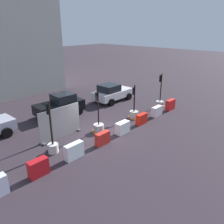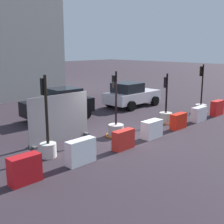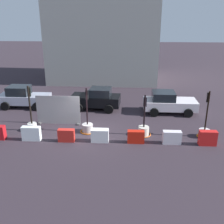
{
  "view_description": "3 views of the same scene",
  "coord_description": "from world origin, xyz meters",
  "px_view_note": "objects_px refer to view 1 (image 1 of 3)",
  "views": [
    {
      "loc": [
        -9.67,
        -10.02,
        6.76
      ],
      "look_at": [
        1.15,
        -0.05,
        1.19
      ],
      "focal_mm": 36.41,
      "sensor_mm": 36.0,
      "label": 1
    },
    {
      "loc": [
        -9.32,
        -8.82,
        4.0
      ],
      "look_at": [
        0.42,
        0.79,
        0.97
      ],
      "focal_mm": 47.4,
      "sensor_mm": 36.0,
      "label": 2
    },
    {
      "loc": [
        2.62,
        -15.31,
        7.2
      ],
      "look_at": [
        1.66,
        -0.09,
        1.51
      ],
      "focal_mm": 42.16,
      "sensor_mm": 36.0,
      "label": 3
    }
  ],
  "objects_px": {
    "construction_barrier_4": "(123,128)",
    "construction_barrier_7": "(170,105)",
    "traffic_light_4": "(160,102)",
    "car_black_sedan": "(60,105)",
    "traffic_light_2": "(99,126)",
    "traffic_light_3": "(134,113)",
    "construction_barrier_6": "(157,111)",
    "construction_barrier_5": "(142,119)",
    "car_white_van": "(112,93)",
    "construction_barrier_3": "(103,138)",
    "traffic_light_1": "(52,142)",
    "construction_barrier_2": "(74,151)",
    "construction_barrier_1": "(38,168)"
  },
  "relations": [
    {
      "from": "construction_barrier_4",
      "to": "construction_barrier_7",
      "type": "bearing_deg",
      "value": -0.45
    },
    {
      "from": "traffic_light_4",
      "to": "car_black_sedan",
      "type": "xyz_separation_m",
      "value": [
        -7.3,
        4.71,
        0.43
      ]
    },
    {
      "from": "traffic_light_2",
      "to": "traffic_light_4",
      "type": "height_order",
      "value": "traffic_light_4"
    },
    {
      "from": "traffic_light_3",
      "to": "construction_barrier_7",
      "type": "distance_m",
      "value": 3.83
    },
    {
      "from": "construction_barrier_6",
      "to": "traffic_light_3",
      "type": "bearing_deg",
      "value": 146.1
    },
    {
      "from": "construction_barrier_5",
      "to": "car_white_van",
      "type": "height_order",
      "value": "car_white_van"
    },
    {
      "from": "construction_barrier_3",
      "to": "construction_barrier_7",
      "type": "distance_m",
      "value": 8.32
    },
    {
      "from": "traffic_light_1",
      "to": "construction_barrier_3",
      "type": "xyz_separation_m",
      "value": [
        2.59,
        -1.4,
        -0.25
      ]
    },
    {
      "from": "traffic_light_1",
      "to": "traffic_light_4",
      "type": "height_order",
      "value": "traffic_light_1"
    },
    {
      "from": "construction_barrier_2",
      "to": "construction_barrier_4",
      "type": "relative_size",
      "value": 1.07
    },
    {
      "from": "construction_barrier_6",
      "to": "traffic_light_1",
      "type": "bearing_deg",
      "value": 171.83
    },
    {
      "from": "traffic_light_4",
      "to": "construction_barrier_5",
      "type": "bearing_deg",
      "value": -165.72
    },
    {
      "from": "construction_barrier_5",
      "to": "car_black_sedan",
      "type": "bearing_deg",
      "value": 117.49
    },
    {
      "from": "construction_barrier_4",
      "to": "construction_barrier_7",
      "type": "xyz_separation_m",
      "value": [
        6.31,
        -0.05,
        0.05
      ]
    },
    {
      "from": "traffic_light_2",
      "to": "traffic_light_1",
      "type": "bearing_deg",
      "value": -179.41
    },
    {
      "from": "traffic_light_3",
      "to": "construction_barrier_1",
      "type": "relative_size",
      "value": 2.74
    },
    {
      "from": "construction_barrier_2",
      "to": "traffic_light_2",
      "type": "bearing_deg",
      "value": 23.55
    },
    {
      "from": "construction_barrier_2",
      "to": "traffic_light_4",
      "type": "bearing_deg",
      "value": 6.16
    },
    {
      "from": "traffic_light_3",
      "to": "traffic_light_4",
      "type": "relative_size",
      "value": 0.89
    },
    {
      "from": "construction_barrier_5",
      "to": "traffic_light_3",
      "type": "bearing_deg",
      "value": 65.26
    },
    {
      "from": "construction_barrier_1",
      "to": "construction_barrier_6",
      "type": "relative_size",
      "value": 0.89
    },
    {
      "from": "traffic_light_2",
      "to": "construction_barrier_1",
      "type": "distance_m",
      "value": 5.53
    },
    {
      "from": "traffic_light_1",
      "to": "construction_barrier_5",
      "type": "bearing_deg",
      "value": -11.0
    },
    {
      "from": "traffic_light_2",
      "to": "construction_barrier_6",
      "type": "bearing_deg",
      "value": -14.1
    },
    {
      "from": "traffic_light_1",
      "to": "construction_barrier_4",
      "type": "xyz_separation_m",
      "value": [
        4.6,
        -1.29,
        -0.24
      ]
    },
    {
      "from": "traffic_light_1",
      "to": "construction_barrier_5",
      "type": "distance_m",
      "value": 6.88
    },
    {
      "from": "construction_barrier_2",
      "to": "construction_barrier_4",
      "type": "distance_m",
      "value": 4.16
    },
    {
      "from": "traffic_light_2",
      "to": "construction_barrier_1",
      "type": "relative_size",
      "value": 3.06
    },
    {
      "from": "construction_barrier_1",
      "to": "construction_barrier_4",
      "type": "distance_m",
      "value": 6.3
    },
    {
      "from": "car_black_sedan",
      "to": "construction_barrier_6",
      "type": "bearing_deg",
      "value": -48.27
    },
    {
      "from": "construction_barrier_3",
      "to": "construction_barrier_6",
      "type": "xyz_separation_m",
      "value": [
        6.28,
        0.13,
        0.0
      ]
    },
    {
      "from": "construction_barrier_4",
      "to": "car_black_sedan",
      "type": "xyz_separation_m",
      "value": [
        -0.87,
        5.78,
        0.45
      ]
    },
    {
      "from": "traffic_light_2",
      "to": "traffic_light_4",
      "type": "distance_m",
      "value": 7.38
    },
    {
      "from": "construction_barrier_1",
      "to": "construction_barrier_6",
      "type": "height_order",
      "value": "construction_barrier_1"
    },
    {
      "from": "traffic_light_1",
      "to": "construction_barrier_1",
      "type": "distance_m",
      "value": 2.18
    },
    {
      "from": "traffic_light_2",
      "to": "construction_barrier_1",
      "type": "bearing_deg",
      "value": -165.52
    },
    {
      "from": "traffic_light_1",
      "to": "traffic_light_4",
      "type": "relative_size",
      "value": 1.03
    },
    {
      "from": "traffic_light_3",
      "to": "construction_barrier_3",
      "type": "height_order",
      "value": "traffic_light_3"
    },
    {
      "from": "traffic_light_4",
      "to": "construction_barrier_2",
      "type": "distance_m",
      "value": 10.65
    },
    {
      "from": "construction_barrier_6",
      "to": "construction_barrier_7",
      "type": "height_order",
      "value": "construction_barrier_7"
    },
    {
      "from": "construction_barrier_3",
      "to": "car_white_van",
      "type": "xyz_separation_m",
      "value": [
        6.75,
        5.45,
        0.42
      ]
    },
    {
      "from": "traffic_light_2",
      "to": "car_black_sedan",
      "type": "height_order",
      "value": "traffic_light_2"
    },
    {
      "from": "construction_barrier_4",
      "to": "construction_barrier_5",
      "type": "xyz_separation_m",
      "value": [
        2.15,
        -0.02,
        -0.02
      ]
    },
    {
      "from": "construction_barrier_1",
      "to": "construction_barrier_7",
      "type": "bearing_deg",
      "value": 0.03
    },
    {
      "from": "traffic_light_1",
      "to": "construction_barrier_3",
      "type": "distance_m",
      "value": 2.95
    },
    {
      "from": "traffic_light_2",
      "to": "construction_barrier_2",
      "type": "height_order",
      "value": "traffic_light_2"
    },
    {
      "from": "construction_barrier_2",
      "to": "car_white_van",
      "type": "height_order",
      "value": "car_white_van"
    },
    {
      "from": "traffic_light_1",
      "to": "construction_barrier_2",
      "type": "bearing_deg",
      "value": -72.15
    },
    {
      "from": "traffic_light_1",
      "to": "car_black_sedan",
      "type": "height_order",
      "value": "traffic_light_1"
    },
    {
      "from": "construction_barrier_1",
      "to": "construction_barrier_7",
      "type": "xyz_separation_m",
      "value": [
        12.61,
        0.01,
        0.01
      ]
    }
  ]
}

